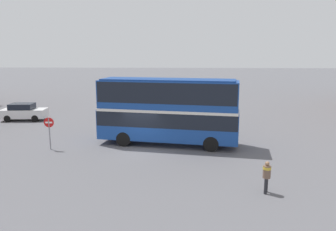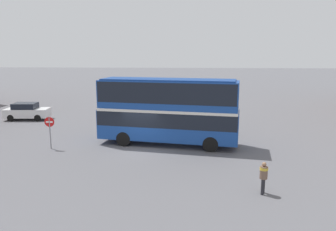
% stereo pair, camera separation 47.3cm
% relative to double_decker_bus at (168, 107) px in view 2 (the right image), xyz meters
% --- Properties ---
extents(ground_plane, '(240.00, 240.00, 0.00)m').
position_rel_double_decker_bus_xyz_m(ground_plane, '(-1.92, -1.77, -2.73)').
color(ground_plane, '#5B5B60').
extents(double_decker_bus, '(10.28, 4.11, 4.78)m').
position_rel_double_decker_bus_xyz_m(double_decker_bus, '(0.00, 0.00, 0.00)').
color(double_decker_bus, '#194293').
rests_on(double_decker_bus, ground_plane).
extents(pedestrian_foreground, '(0.51, 0.51, 1.58)m').
position_rel_double_decker_bus_xyz_m(pedestrian_foreground, '(5.03, -8.20, -1.77)').
color(pedestrian_foreground, '#232328').
rests_on(pedestrian_foreground, ground_plane).
extents(parked_car_kerb_near, '(4.35, 2.14, 1.68)m').
position_rel_double_decker_bus_xyz_m(parked_car_kerb_near, '(-14.60, 8.04, -1.89)').
color(parked_car_kerb_near, silver).
rests_on(parked_car_kerb_near, ground_plane).
extents(no_entry_sign, '(0.69, 0.08, 2.26)m').
position_rel_double_decker_bus_xyz_m(no_entry_sign, '(-8.08, -1.61, -1.19)').
color(no_entry_sign, gray).
rests_on(no_entry_sign, ground_plane).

